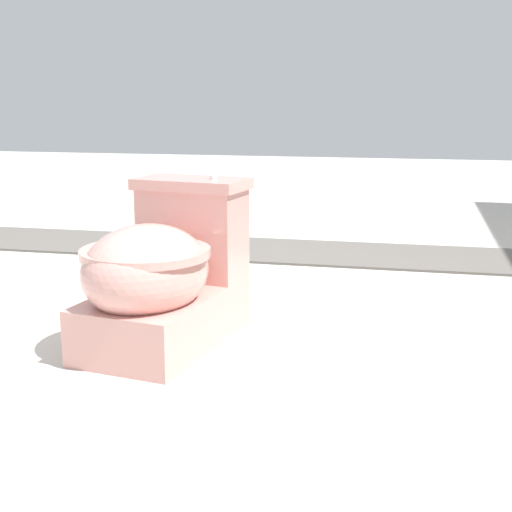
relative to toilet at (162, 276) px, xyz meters
name	(u,v)px	position (x,y,z in m)	size (l,w,h in m)	color
ground_plane	(198,336)	(-0.09, 0.09, -0.22)	(14.00, 14.00, 0.00)	beige
gravel_strip	(374,255)	(-1.42, 0.59, -0.21)	(0.56, 8.00, 0.01)	#605B56
toilet	(162,276)	(0.00, 0.00, 0.00)	(0.68, 0.47, 0.52)	#E09E93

